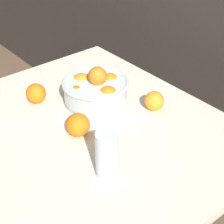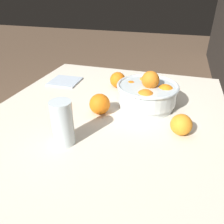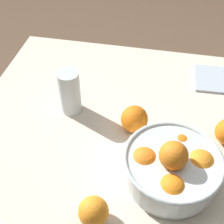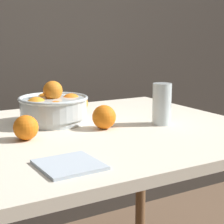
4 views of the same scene
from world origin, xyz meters
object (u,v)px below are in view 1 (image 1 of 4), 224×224
Objects in this scene: fruit_bowl at (96,90)px; orange_loose_front at (78,125)px; orange_loose_aside at (154,101)px; juice_glass at (107,156)px; orange_loose_near_bowl at (36,93)px.

orange_loose_front is at bearing -54.35° from fruit_bowl.
fruit_bowl is at bearing 125.65° from orange_loose_front.
orange_loose_aside is at bearing 80.67° from orange_loose_front.
juice_glass reaches higher than orange_loose_near_bowl.
orange_loose_front is (-0.20, 0.04, -0.03)m from juice_glass.
orange_loose_near_bowl is at bearing -135.90° from orange_loose_aside.
fruit_bowl is 3.28× the size of orange_loose_near_bowl.
juice_glass reaches higher than orange_loose_front.
juice_glass is 1.81× the size of orange_loose_front.
orange_loose_front is (0.11, -0.16, -0.02)m from fruit_bowl.
orange_loose_near_bowl is 0.44m from orange_loose_aside.
fruit_bowl is 3.07× the size of orange_loose_front.
orange_loose_aside is (0.31, 0.30, -0.00)m from orange_loose_near_bowl.
orange_loose_front reaches higher than orange_loose_aside.
juice_glass is at bearing -11.76° from orange_loose_front.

